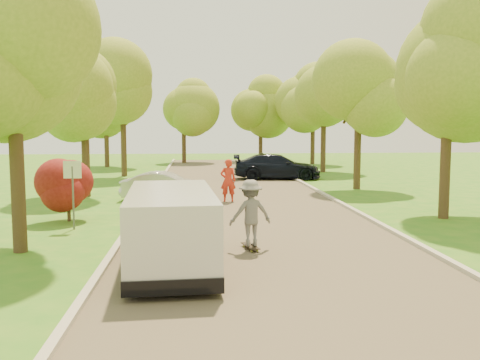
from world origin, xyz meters
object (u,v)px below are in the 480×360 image
object	(u,v)px
dark_sedan	(277,167)
person_olive	(261,165)
minivan	(171,228)
person_striped	(228,181)
street_sign	(73,180)
skateboarder	(250,213)
longboard	(250,246)
silver_sedan	(165,186)

from	to	relation	value
dark_sedan	person_olive	bearing A→B (deg)	48.10
minivan	person_striped	xyz separation A→B (m)	(1.93, 10.66, -0.03)
street_sign	minivan	xyz separation A→B (m)	(3.30, -4.96, -0.61)
street_sign	skateboarder	world-z (taller)	street_sign
skateboarder	longboard	bearing A→B (deg)	-147.99
street_sign	person_olive	bearing A→B (deg)	63.91
person_striped	person_olive	bearing A→B (deg)	-105.40
skateboarder	silver_sedan	bearing A→B (deg)	-86.94
skateboarder	person_striped	size ratio (longest dim) A/B	0.95
street_sign	silver_sedan	world-z (taller)	street_sign
silver_sedan	person_striped	bearing A→B (deg)	-97.55
street_sign	person_striped	world-z (taller)	street_sign
longboard	person_striped	distance (m)	9.00
silver_sedan	street_sign	bearing A→B (deg)	166.37
minivan	person_olive	bearing A→B (deg)	74.36
street_sign	skateboarder	bearing A→B (deg)	-31.59
dark_sedan	skateboarder	size ratio (longest dim) A/B	3.03
minivan	skateboarder	xyz separation A→B (m)	(1.99, 1.70, 0.04)
street_sign	longboard	bearing A→B (deg)	-31.59
person_striped	street_sign	bearing A→B (deg)	46.45
dark_sedan	person_olive	distance (m)	1.27
silver_sedan	person_striped	distance (m)	2.85
dark_sedan	person_olive	size ratio (longest dim) A/B	3.34
silver_sedan	minivan	bearing A→B (deg)	-168.42
longboard	person_striped	bearing A→B (deg)	-102.62
person_striped	longboard	bearing A→B (deg)	89.34
street_sign	skateboarder	size ratio (longest dim) A/B	1.24
person_striped	person_olive	size ratio (longest dim) A/B	1.17
street_sign	minivan	size ratio (longest dim) A/B	0.44
minivan	dark_sedan	distance (m)	20.93
street_sign	longboard	world-z (taller)	street_sign
silver_sedan	dark_sedan	world-z (taller)	dark_sedan
silver_sedan	skateboarder	bearing A→B (deg)	-156.37
silver_sedan	dark_sedan	distance (m)	10.82
dark_sedan	skateboarder	world-z (taller)	skateboarder
street_sign	dark_sedan	bearing A→B (deg)	60.03
street_sign	longboard	xyz separation A→B (m)	(5.29, -3.25, -1.47)
street_sign	person_olive	world-z (taller)	street_sign
dark_sedan	longboard	distance (m)	18.84
person_striped	person_olive	distance (m)	10.79
person_striped	minivan	bearing A→B (deg)	78.69
skateboarder	person_olive	size ratio (longest dim) A/B	1.10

